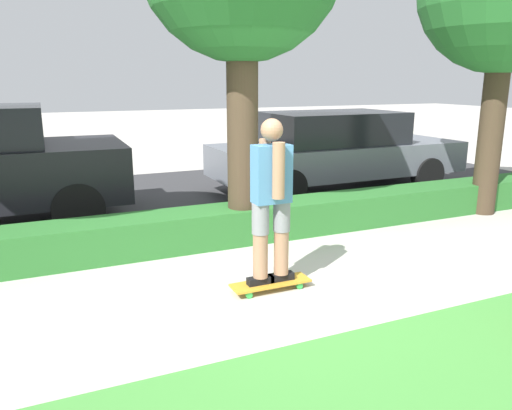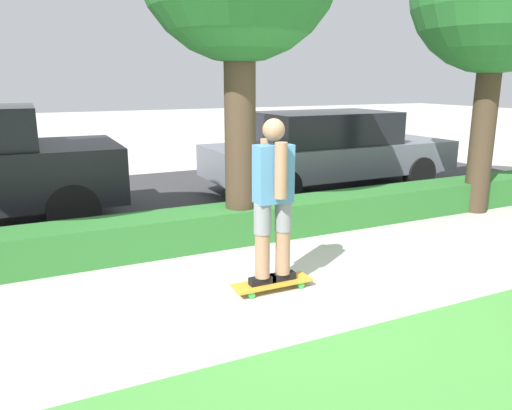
{
  "view_description": "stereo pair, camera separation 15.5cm",
  "coord_description": "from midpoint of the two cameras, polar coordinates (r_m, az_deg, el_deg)",
  "views": [
    {
      "loc": [
        -2.13,
        -4.06,
        2.0
      ],
      "look_at": [
        -0.07,
        0.6,
        0.71
      ],
      "focal_mm": 35.0,
      "sensor_mm": 36.0,
      "label": 1
    },
    {
      "loc": [
        -2.27,
        -4.0,
        2.0
      ],
      "look_at": [
        -0.07,
        0.6,
        0.71
      ],
      "focal_mm": 35.0,
      "sensor_mm": 36.0,
      "label": 2
    }
  ],
  "objects": [
    {
      "name": "hedge_row",
      "position": [
        6.3,
        -2.43,
        -2.26
      ],
      "size": [
        15.17,
        0.6,
        0.44
      ],
      "color": "#2D702D",
      "rests_on": "ground_plane"
    },
    {
      "name": "skateboard",
      "position": [
        4.92,
        2.6,
        -8.94
      ],
      "size": [
        0.79,
        0.24,
        0.08
      ],
      "color": "gold",
      "rests_on": "ground_plane"
    },
    {
      "name": "skater_person",
      "position": [
        4.66,
        2.71,
        0.78
      ],
      "size": [
        0.48,
        0.4,
        1.58
      ],
      "color": "black",
      "rests_on": "skateboard"
    },
    {
      "name": "parked_car_middle",
      "position": [
        9.38,
        9.6,
        6.26
      ],
      "size": [
        4.68,
        1.81,
        1.43
      ],
      "rotation": [
        0.0,
        0.0,
        0.01
      ],
      "color": "slate",
      "rests_on": "ground_plane"
    },
    {
      "name": "ground_plane",
      "position": [
        5.0,
        4.42,
        -9.43
      ],
      "size": [
        60.0,
        60.0,
        0.0
      ],
      "primitive_type": "plane",
      "color": "#BCB7AD"
    },
    {
      "name": "street_asphalt",
      "position": [
        8.75,
        -8.67,
        0.8
      ],
      "size": [
        15.17,
        5.0,
        0.01
      ],
      "color": "#38383A",
      "rests_on": "ground_plane"
    }
  ]
}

